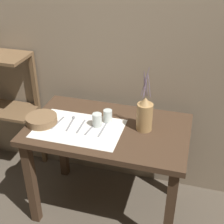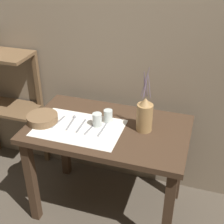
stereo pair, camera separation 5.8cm
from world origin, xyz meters
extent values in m
plane|color=brown|center=(0.00, 0.00, 0.00)|extent=(12.00, 12.00, 0.00)
cube|color=gray|center=(0.00, 0.44, 1.20)|extent=(7.00, 0.06, 2.40)
cube|color=#422D1E|center=(0.00, 0.00, 0.72)|extent=(1.08, 0.65, 0.04)
cube|color=#422D1E|center=(-0.48, -0.27, 0.35)|extent=(0.06, 0.06, 0.70)
cube|color=#422D1E|center=(0.48, -0.27, 0.35)|extent=(0.06, 0.06, 0.70)
cube|color=#422D1E|center=(-0.48, 0.27, 0.35)|extent=(0.06, 0.06, 0.70)
cube|color=#422D1E|center=(0.48, 0.27, 0.35)|extent=(0.06, 0.06, 0.70)
cube|color=brown|center=(-1.00, 0.24, 0.59)|extent=(0.58, 0.28, 0.02)
cube|color=brown|center=(-0.73, 0.37, 0.54)|extent=(0.04, 0.04, 1.07)
cube|color=white|center=(-0.18, -0.07, 0.74)|extent=(0.57, 0.38, 0.00)
cylinder|color=#A87F4C|center=(0.24, 0.04, 0.84)|extent=(0.10, 0.10, 0.19)
cone|color=#A87F4C|center=(0.24, 0.04, 0.95)|extent=(0.08, 0.08, 0.05)
cylinder|color=slate|center=(0.24, 0.06, 1.04)|extent=(0.02, 0.01, 0.12)
cylinder|color=slate|center=(0.23, 0.04, 1.06)|extent=(0.02, 0.04, 0.16)
cylinder|color=slate|center=(0.25, 0.06, 1.05)|extent=(0.03, 0.02, 0.14)
cylinder|color=slate|center=(0.23, 0.05, 1.08)|extent=(0.05, 0.02, 0.20)
cylinder|color=slate|center=(0.22, 0.06, 1.05)|extent=(0.01, 0.01, 0.15)
cylinder|color=slate|center=(0.23, 0.05, 1.07)|extent=(0.02, 0.04, 0.18)
cylinder|color=brown|center=(-0.45, -0.08, 0.77)|extent=(0.21, 0.21, 0.05)
cylinder|color=silver|center=(-0.07, -0.01, 0.79)|extent=(0.06, 0.06, 0.09)
cylinder|color=silver|center=(-0.02, 0.06, 0.79)|extent=(0.06, 0.06, 0.09)
cube|color=gray|center=(-0.34, -0.05, 0.75)|extent=(0.03, 0.17, 0.00)
cube|color=gray|center=(-0.25, -0.05, 0.75)|extent=(0.03, 0.17, 0.00)
sphere|color=gray|center=(-0.26, 0.04, 0.75)|extent=(0.02, 0.02, 0.02)
cube|color=gray|center=(-0.17, -0.05, 0.75)|extent=(0.02, 0.17, 0.00)
cube|color=gray|center=(-0.10, -0.06, 0.75)|extent=(0.03, 0.17, 0.00)
sphere|color=gray|center=(-0.09, 0.03, 0.75)|extent=(0.02, 0.02, 0.02)
cube|color=gray|center=(-0.02, -0.05, 0.75)|extent=(0.02, 0.17, 0.00)
camera|label=1|loc=(0.51, -1.68, 1.88)|focal=50.00mm
camera|label=2|loc=(0.56, -1.66, 1.88)|focal=50.00mm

